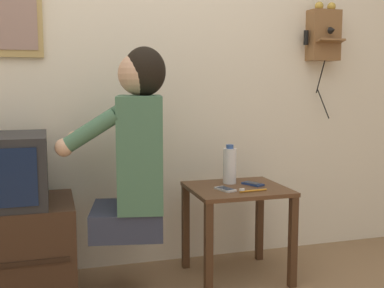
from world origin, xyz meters
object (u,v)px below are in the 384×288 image
object	(u,v)px
person	(135,147)
cell_phone_spare	(253,184)
water_bottle	(230,165)
framed_picture	(3,4)
wall_phone_antique	(324,35)
cell_phone_held	(225,189)
toothbrush	(251,190)

from	to	relation	value
person	cell_phone_spare	world-z (taller)	person
cell_phone_spare	water_bottle	bearing A→B (deg)	116.30
framed_picture	water_bottle	bearing A→B (deg)	-11.39
wall_phone_antique	cell_phone_spare	distance (m)	1.11
cell_phone_held	cell_phone_spare	size ratio (longest dim) A/B	0.99
cell_phone_spare	water_bottle	distance (m)	0.17
wall_phone_antique	water_bottle	distance (m)	1.08
person	toothbrush	size ratio (longest dim) A/B	5.93
person	cell_phone_spare	distance (m)	0.74
cell_phone_spare	framed_picture	bearing A→B (deg)	139.70
toothbrush	wall_phone_antique	bearing A→B (deg)	-62.03
wall_phone_antique	water_bottle	xyz separation A→B (m)	(-0.71, -0.20, -0.78)
cell_phone_held	framed_picture	bearing A→B (deg)	141.69
wall_phone_antique	toothbrush	bearing A→B (deg)	-147.00
wall_phone_antique	toothbrush	world-z (taller)	wall_phone_antique
person	cell_phone_spare	size ratio (longest dim) A/B	6.95
person	toothbrush	xyz separation A→B (m)	(0.61, -0.08, -0.25)
toothbrush	water_bottle	bearing A→B (deg)	2.33
wall_phone_antique	cell_phone_spare	xyz separation A→B (m)	(-0.60, -0.28, -0.88)
wall_phone_antique	cell_phone_held	xyz separation A→B (m)	(-0.80, -0.37, -0.88)
framed_picture	cell_phone_held	xyz separation A→B (m)	(1.12, -0.41, -0.99)
framed_picture	person	bearing A→B (deg)	-32.80
framed_picture	water_bottle	distance (m)	1.52
framed_picture	water_bottle	world-z (taller)	framed_picture
wall_phone_antique	cell_phone_spare	bearing A→B (deg)	-154.72
cell_phone_spare	toothbrush	size ratio (longest dim) A/B	0.85
framed_picture	wall_phone_antique	bearing A→B (deg)	-1.32
wall_phone_antique	framed_picture	distance (m)	1.92
framed_picture	cell_phone_spare	bearing A→B (deg)	-13.96
water_bottle	framed_picture	bearing A→B (deg)	168.61
framed_picture	cell_phone_spare	distance (m)	1.68
cell_phone_held	toothbrush	bearing A→B (deg)	-49.59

